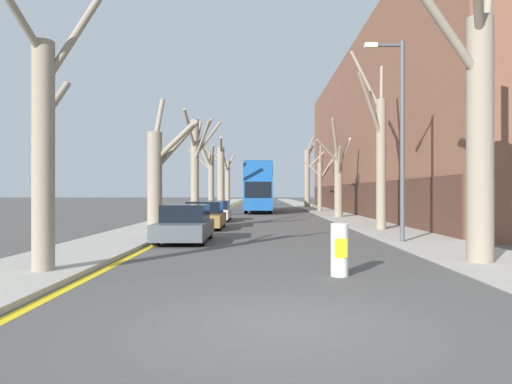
% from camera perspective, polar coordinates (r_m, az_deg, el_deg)
% --- Properties ---
extents(ground_plane, '(300.00, 300.00, 0.00)m').
position_cam_1_polar(ground_plane, '(6.61, 3.61, -16.25)').
color(ground_plane, '#4C4947').
extents(sidewalk_left, '(2.84, 120.00, 0.12)m').
position_cam_1_polar(sidewalk_left, '(56.61, -4.92, -1.82)').
color(sidewalk_left, '#A39E93').
rests_on(sidewalk_left, ground).
extents(sidewalk_right, '(2.84, 120.00, 0.12)m').
position_cam_1_polar(sidewalk_right, '(56.68, 6.52, -1.81)').
color(sidewalk_right, '#A39E93').
rests_on(sidewalk_right, ground).
extents(building_facade_right, '(10.08, 45.17, 13.67)m').
position_cam_1_polar(building_facade_right, '(40.96, 18.21, 6.97)').
color(building_facade_right, brown).
rests_on(building_facade_right, ground).
extents(kerb_line_stripe, '(0.24, 120.00, 0.01)m').
position_cam_1_polar(kerb_line_stripe, '(56.49, -3.30, -1.88)').
color(kerb_line_stripe, yellow).
rests_on(kerb_line_stripe, ground).
extents(street_tree_left_0, '(1.69, 3.17, 6.42)m').
position_cam_1_polar(street_tree_left_0, '(11.16, -24.95, 5.46)').
color(street_tree_left_0, gray).
rests_on(street_tree_left_0, ground).
extents(street_tree_left_1, '(2.28, 2.54, 6.56)m').
position_cam_1_polar(street_tree_left_1, '(21.51, -12.21, 2.32)').
color(street_tree_left_1, gray).
rests_on(street_tree_left_1, ground).
extents(street_tree_left_2, '(2.33, 4.16, 7.56)m').
position_cam_1_polar(street_tree_left_2, '(33.70, -7.51, 3.80)').
color(street_tree_left_2, gray).
rests_on(street_tree_left_2, ground).
extents(street_tree_left_3, '(3.00, 3.38, 6.95)m').
position_cam_1_polar(street_tree_left_3, '(45.07, -5.81, 1.99)').
color(street_tree_left_3, gray).
rests_on(street_tree_left_3, ground).
extents(street_tree_left_4, '(3.12, 4.09, 8.39)m').
position_cam_1_polar(street_tree_left_4, '(55.96, -4.48, 2.22)').
color(street_tree_left_4, gray).
rests_on(street_tree_left_4, ground).
extents(street_tree_left_5, '(3.03, 4.35, 7.66)m').
position_cam_1_polar(street_tree_left_5, '(67.97, -3.63, 1.62)').
color(street_tree_left_5, gray).
rests_on(street_tree_left_5, ground).
extents(street_tree_right_0, '(3.51, 2.97, 7.52)m').
position_cam_1_polar(street_tree_right_0, '(12.70, 26.00, 7.62)').
color(street_tree_right_0, gray).
rests_on(street_tree_right_0, ground).
extents(street_tree_right_1, '(1.89, 2.56, 8.53)m').
position_cam_1_polar(street_tree_right_1, '(22.12, 15.21, 4.59)').
color(street_tree_right_1, gray).
rests_on(street_tree_right_1, ground).
extents(street_tree_right_2, '(2.87, 2.54, 6.81)m').
position_cam_1_polar(street_tree_right_2, '(32.37, 10.22, 1.72)').
color(street_tree_right_2, gray).
rests_on(street_tree_right_2, ground).
extents(street_tree_right_3, '(3.44, 2.30, 6.42)m').
position_cam_1_polar(street_tree_right_3, '(42.35, 8.07, 1.28)').
color(street_tree_right_3, gray).
rests_on(street_tree_right_3, ground).
extents(street_tree_right_4, '(2.79, 3.21, 8.58)m').
position_cam_1_polar(street_tree_right_4, '(53.24, 6.51, 2.22)').
color(street_tree_right_4, gray).
rests_on(street_tree_right_4, ground).
extents(double_decker_bus, '(2.44, 11.57, 4.42)m').
position_cam_1_polar(double_decker_bus, '(42.44, 0.29, 0.87)').
color(double_decker_bus, '#19519E').
rests_on(double_decker_bus, ground).
extents(parked_car_0, '(1.80, 3.92, 1.38)m').
position_cam_1_polar(parked_car_0, '(17.18, -8.87, -4.01)').
color(parked_car_0, '#4C5156').
rests_on(parked_car_0, ground).
extents(parked_car_1, '(1.90, 4.19, 1.37)m').
position_cam_1_polar(parked_car_1, '(23.27, -6.41, -2.97)').
color(parked_car_1, olive).
rests_on(parked_car_1, ground).
extents(parked_car_2, '(1.76, 4.12, 1.30)m').
position_cam_1_polar(parked_car_2, '(29.35, -4.98, -2.40)').
color(parked_car_2, silver).
rests_on(parked_car_2, ground).
extents(lamp_post, '(1.40, 0.20, 7.14)m').
position_cam_1_polar(lamp_post, '(16.85, 17.47, 7.40)').
color(lamp_post, '#4C4F54').
rests_on(lamp_post, ground).
extents(traffic_bollard, '(0.38, 0.39, 1.16)m').
position_cam_1_polar(traffic_bollard, '(10.27, 10.39, -7.11)').
color(traffic_bollard, white).
rests_on(traffic_bollard, ground).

